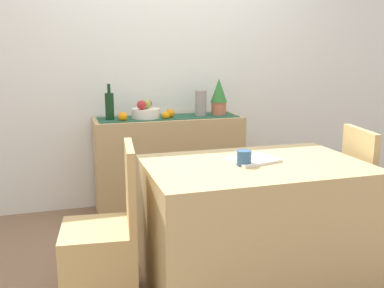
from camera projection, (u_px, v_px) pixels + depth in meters
ground_plane at (204, 253)px, 3.06m from camera, size 6.40×6.40×0.02m
room_wall_rear at (163, 54)px, 3.88m from camera, size 6.40×0.06×2.70m
sideboard_console at (169, 164)px, 3.83m from camera, size 1.27×0.42×0.82m
table_runner at (168, 117)px, 3.74m from camera, size 1.19×0.32×0.01m
fruit_bowl at (146, 113)px, 3.68m from camera, size 0.24×0.24×0.08m
apple_left at (146, 104)px, 3.67m from camera, size 0.08×0.08×0.08m
apple_right at (142, 105)px, 3.59m from camera, size 0.08×0.08×0.08m
apple_upper at (148, 104)px, 3.74m from camera, size 0.06×0.06×0.06m
wine_bottle at (109, 106)px, 3.58m from camera, size 0.07×0.07×0.30m
ceramic_vase at (201, 103)px, 3.80m from camera, size 0.10×0.10×0.23m
potted_plant at (219, 96)px, 3.83m from camera, size 0.14×0.14×0.32m
orange_loose_near_bowl at (166, 115)px, 3.63m from camera, size 0.07×0.07×0.07m
orange_loose_mid at (170, 113)px, 3.71m from camera, size 0.08×0.08×0.08m
orange_loose_end at (123, 117)px, 3.54m from camera, size 0.08×0.08×0.08m
dining_table at (253, 222)px, 2.63m from camera, size 1.28×0.82×0.74m
open_book at (253, 160)px, 2.59m from camera, size 0.32×0.27×0.02m
coffee_cup at (244, 158)px, 2.49m from camera, size 0.09×0.09×0.09m
chair_near_window at (103, 258)px, 2.40m from camera, size 0.44×0.44×0.90m
chair_by_corner at (377, 222)px, 2.91m from camera, size 0.46×0.46×0.90m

